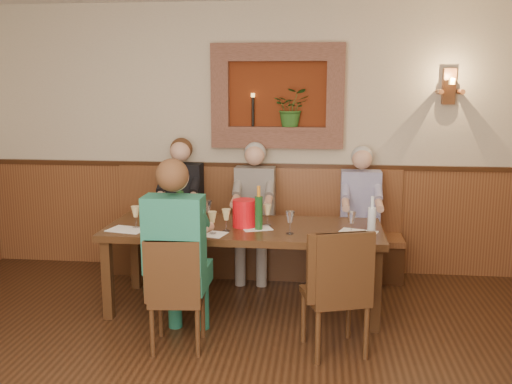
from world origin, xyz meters
TOP-DOWN VIEW (x-y plane):
  - room_shell at (0.00, 0.00)m, footprint 6.04×6.04m
  - wainscoting at (0.00, -0.00)m, footprint 6.02×6.02m
  - wall_niche at (0.24, 2.94)m, footprint 1.36×0.30m
  - wall_sconce at (1.90, 2.93)m, footprint 0.25×0.20m
  - dining_table at (0.00, 1.85)m, footprint 2.40×0.90m
  - bench at (0.00, 2.79)m, footprint 3.00×0.45m
  - chair_near_left at (-0.40, 1.01)m, footprint 0.43×0.43m
  - chair_near_right at (0.79, 1.08)m, footprint 0.54×0.54m
  - person_bench_left at (-0.78, 2.69)m, footprint 0.42×0.52m
  - person_bench_mid at (-0.01, 2.69)m, footprint 0.41×0.50m
  - person_bench_right at (1.06, 2.69)m, footprint 0.40×0.49m
  - person_chair_front at (-0.40, 1.07)m, footprint 0.44×0.53m
  - spittoon_bucket at (0.01, 1.85)m, footprint 0.27×0.27m
  - wine_bottle_green_a at (0.14, 1.76)m, footprint 0.07×0.07m
  - wine_bottle_green_b at (-0.60, 1.96)m, footprint 0.08×0.08m
  - water_bottle at (1.07, 1.53)m, footprint 0.08×0.08m
  - tasting_sheet_a at (-0.98, 1.62)m, footprint 0.35×0.29m
  - tasting_sheet_b at (0.12, 1.79)m, footprint 0.29×0.25m
  - tasting_sheet_c at (0.98, 1.75)m, footprint 0.36×0.31m
  - tasting_sheet_d at (-0.26, 1.57)m, footprint 0.33×0.27m
  - wine_glass_0 at (-0.93, 1.70)m, footprint 0.08×0.08m
  - wine_glass_1 at (0.20, 1.90)m, footprint 0.08×0.08m
  - wine_glass_2 at (-0.23, 1.57)m, footprint 0.08×0.08m
  - wine_glass_3 at (-0.35, 2.01)m, footprint 0.08×0.08m
  - wine_glass_4 at (0.41, 1.65)m, footprint 0.08×0.08m
  - wine_glass_5 at (0.92, 1.68)m, footprint 0.08×0.08m
  - wine_glass_6 at (-0.57, 1.64)m, footprint 0.08×0.08m
  - wine_glass_7 at (-0.13, 1.68)m, footprint 0.08×0.08m

SIDE VIEW (x-z plane):
  - chair_near_left at x=-0.40m, z-range -0.19..0.70m
  - chair_near_right at x=0.79m, z-range -0.20..0.77m
  - bench at x=0.00m, z-range -0.23..0.88m
  - person_bench_right at x=1.06m, z-range -0.12..1.25m
  - person_bench_mid at x=-0.01m, z-range -0.12..1.27m
  - wainscoting at x=0.00m, z-range 0.01..1.16m
  - person_bench_left at x=-0.78m, z-range -0.12..1.30m
  - person_chair_front at x=-0.40m, z-range -0.12..1.34m
  - dining_table at x=0.00m, z-range 0.30..1.05m
  - tasting_sheet_a at x=-0.98m, z-range 0.75..0.75m
  - tasting_sheet_b at x=0.12m, z-range 0.75..0.75m
  - tasting_sheet_c at x=0.98m, z-range 0.75..0.75m
  - tasting_sheet_d at x=-0.26m, z-range 0.75..0.75m
  - wine_glass_0 at x=-0.93m, z-range 0.75..0.94m
  - wine_glass_1 at x=0.20m, z-range 0.75..0.94m
  - wine_glass_2 at x=-0.23m, z-range 0.75..0.94m
  - wine_glass_3 at x=-0.35m, z-range 0.75..0.94m
  - wine_glass_4 at x=0.41m, z-range 0.75..0.94m
  - wine_glass_5 at x=0.92m, z-range 0.75..0.94m
  - wine_glass_6 at x=-0.57m, z-range 0.75..0.94m
  - wine_glass_7 at x=-0.13m, z-range 0.75..0.94m
  - spittoon_bucket at x=0.01m, z-range 0.75..0.99m
  - water_bottle at x=1.07m, z-range 0.72..1.07m
  - wine_bottle_green_b at x=-0.60m, z-range 0.71..1.09m
  - wine_bottle_green_a at x=0.14m, z-range 0.71..1.10m
  - wall_niche at x=0.24m, z-range 1.28..2.34m
  - room_shell at x=0.00m, z-range 0.48..3.30m
  - wall_sconce at x=1.90m, z-range 1.77..2.12m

